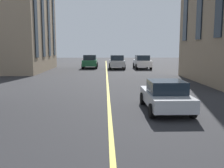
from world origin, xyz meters
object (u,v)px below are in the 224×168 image
at_px(car_green_mid, 90,61).
at_px(car_silver_trailing, 166,96).
at_px(car_silver_parked_b, 117,62).
at_px(car_white_oncoming, 142,62).

distance_m(car_green_mid, car_silver_trailing, 25.46).
bearing_deg(car_silver_parked_b, car_silver_trailing, -177.26).
relative_size(car_silver_parked_b, car_white_oncoming, 1.00).
bearing_deg(car_silver_parked_b, car_white_oncoming, -90.51).
xyz_separation_m(car_silver_parked_b, car_silver_trailing, (-23.61, -1.13, -0.27)).
relative_size(car_silver_trailing, car_white_oncoming, 0.83).
xyz_separation_m(car_silver_parked_b, car_white_oncoming, (-0.03, -3.48, 0.00)).
bearing_deg(car_green_mid, car_silver_trailing, -168.96).
bearing_deg(car_silver_trailing, car_silver_parked_b, 2.74).
height_order(car_silver_trailing, car_white_oncoming, car_white_oncoming).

